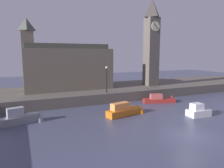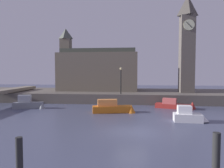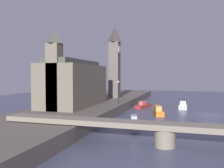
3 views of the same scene
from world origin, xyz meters
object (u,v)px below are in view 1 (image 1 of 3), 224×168
at_px(clock_tower, 151,42).
at_px(streetlamp, 107,76).
at_px(boat_cruiser_grey, 23,118).
at_px(boat_patrol_orange, 127,110).
at_px(boat_ferry_white, 200,111).
at_px(boat_dinghy_red, 162,99).
at_px(parliament_hall, 66,67).

height_order(clock_tower, streetlamp, clock_tower).
bearing_deg(boat_cruiser_grey, boat_patrol_orange, -8.37).
height_order(boat_cruiser_grey, boat_ferry_white, boat_cruiser_grey).
bearing_deg(boat_dinghy_red, streetlamp, 157.37).
distance_m(streetlamp, boat_dinghy_red, 9.06).
bearing_deg(parliament_hall, boat_dinghy_red, -37.19).
bearing_deg(boat_cruiser_grey, clock_tower, 21.97).
xyz_separation_m(streetlamp, boat_cruiser_grey, (-11.72, -5.23, -3.36)).
xyz_separation_m(parliament_hall, streetlamp, (4.76, -6.24, -1.18)).
distance_m(boat_dinghy_red, boat_cruiser_grey, 19.53).
xyz_separation_m(boat_dinghy_red, boat_ferry_white, (-0.25, -7.57, 0.12)).
bearing_deg(boat_dinghy_red, parliament_hall, 142.81).
bearing_deg(boat_dinghy_red, boat_ferry_white, -91.86).
height_order(boat_dinghy_red, boat_ferry_white, boat_ferry_white).
height_order(clock_tower, boat_ferry_white, clock_tower).
distance_m(boat_patrol_orange, boat_ferry_white, 8.62).
bearing_deg(boat_dinghy_red, boat_cruiser_grey, -174.07).
xyz_separation_m(boat_dinghy_red, boat_patrol_orange, (-7.96, -3.70, 0.13)).
bearing_deg(clock_tower, boat_dinghy_red, -110.79).
xyz_separation_m(boat_dinghy_red, boat_cruiser_grey, (-19.42, -2.02, 0.17)).
xyz_separation_m(clock_tower, boat_ferry_white, (-2.86, -14.44, -8.91)).
distance_m(clock_tower, boat_ferry_white, 17.21).
bearing_deg(clock_tower, boat_patrol_orange, -134.97).
bearing_deg(parliament_hall, boat_cruiser_grey, -121.27).
height_order(parliament_hall, boat_cruiser_grey, parliament_hall).
bearing_deg(parliament_hall, clock_tower, -9.71).
xyz_separation_m(streetlamp, boat_ferry_white, (7.45, -10.78, -3.41)).
bearing_deg(streetlamp, boat_patrol_orange, -92.12).
bearing_deg(clock_tower, boat_ferry_white, -101.19).
relative_size(parliament_hall, boat_dinghy_red, 2.51).
bearing_deg(boat_dinghy_red, clock_tower, 69.21).
distance_m(clock_tower, boat_dinghy_red, 11.65).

